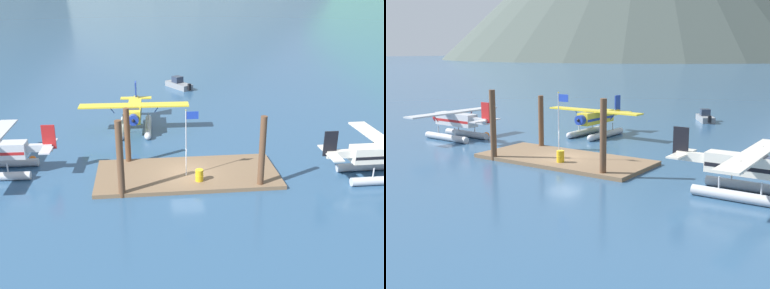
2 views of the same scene
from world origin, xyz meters
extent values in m
plane|color=#2D5175|center=(0.00, 0.00, 0.00)|extent=(1200.00, 1200.00, 0.00)
cube|color=brown|center=(0.00, 0.00, 0.15)|extent=(13.72, 6.14, 0.30)
cylinder|color=brown|center=(-4.81, -2.88, 2.78)|extent=(0.47, 0.47, 5.56)
cylinder|color=brown|center=(5.05, -2.49, 2.70)|extent=(0.46, 0.46, 5.40)
cylinder|color=brown|center=(-4.49, 2.73, 2.35)|extent=(0.46, 0.46, 4.71)
cylinder|color=silver|center=(-0.13, -0.57, 2.83)|extent=(0.08, 0.08, 5.07)
cube|color=#1E3DB2|center=(0.32, -0.57, 5.02)|extent=(0.90, 0.03, 0.56)
sphere|color=gold|center=(-0.13, -0.57, 5.42)|extent=(0.10, 0.10, 0.10)
cylinder|color=gold|center=(0.73, -1.54, 0.74)|extent=(0.58, 0.58, 0.88)
torus|color=gold|center=(0.73, -1.54, 0.74)|extent=(0.62, 0.62, 0.04)
sphere|color=orange|center=(-12.24, 3.78, 0.31)|extent=(0.62, 0.62, 0.62)
cylinder|color=#B7BABF|center=(14.45, -0.47, 0.32)|extent=(5.60, 0.68, 0.64)
cylinder|color=#B7BABF|center=(13.25, -0.48, 0.99)|extent=(0.10, 0.10, 0.70)
cylinder|color=#B7BABF|center=(13.27, -2.98, 0.99)|extent=(0.10, 0.10, 0.70)
cube|color=silver|center=(14.46, -1.72, 1.94)|extent=(4.81, 1.27, 1.20)
cube|color=black|center=(14.46, -1.72, 1.84)|extent=(4.71, 1.29, 0.24)
cylinder|color=black|center=(14.74, 0.48, 2.27)|extent=(0.08, 0.62, 0.84)
cube|color=silver|center=(11.21, -1.74, 2.04)|extent=(2.20, 0.45, 0.56)
cube|color=black|center=(10.31, -1.75, 2.89)|extent=(1.00, 0.13, 1.90)
cube|color=silver|center=(10.41, -1.75, 2.14)|extent=(0.82, 3.21, 0.10)
cylinder|color=#B7BABF|center=(-2.77, 10.96, 0.32)|extent=(0.80, 5.62, 0.64)
sphere|color=#B7BABF|center=(-2.85, 8.17, 0.32)|extent=(0.64, 0.64, 0.64)
cylinder|color=#B7BABF|center=(-5.27, 11.04, 0.32)|extent=(0.80, 5.62, 0.64)
sphere|color=#B7BABF|center=(-5.35, 8.24, 0.32)|extent=(0.64, 0.64, 0.64)
cylinder|color=#B7BABF|center=(-2.81, 9.77, 0.99)|extent=(0.10, 0.10, 0.70)
cylinder|color=#B7BABF|center=(-2.74, 12.16, 0.99)|extent=(0.10, 0.10, 0.70)
cylinder|color=#B7BABF|center=(-5.31, 9.84, 0.99)|extent=(0.10, 0.10, 0.70)
cylinder|color=#B7BABF|center=(-5.24, 12.24, 0.99)|extent=(0.10, 0.10, 0.70)
cube|color=yellow|center=(-4.02, 11.00, 1.94)|extent=(1.38, 4.83, 1.20)
cube|color=#1E389E|center=(-4.02, 11.00, 1.84)|extent=(1.40, 4.74, 0.24)
cube|color=#283347|center=(-4.05, 9.92, 2.27)|extent=(1.09, 1.13, 0.56)
cube|color=yellow|center=(-4.03, 10.70, 2.61)|extent=(10.44, 1.70, 0.14)
cylinder|color=#1E389E|center=(-1.83, 10.64, 2.27)|extent=(0.62, 0.10, 0.84)
cylinder|color=#1E389E|center=(-6.23, 10.76, 2.27)|extent=(0.62, 0.10, 0.84)
cylinder|color=#1E389E|center=(-4.10, 8.30, 1.94)|extent=(0.98, 0.63, 0.96)
cone|color=black|center=(-4.11, 7.85, 1.94)|extent=(0.37, 0.36, 0.36)
cube|color=yellow|center=(-3.93, 14.25, 2.04)|extent=(0.50, 2.21, 0.56)
cube|color=#1E389E|center=(-3.90, 15.15, 2.89)|extent=(0.15, 1.00, 1.90)
cube|color=yellow|center=(-3.91, 15.05, 2.14)|extent=(3.22, 0.89, 0.10)
cylinder|color=#B7BABF|center=(-14.45, 3.25, 0.32)|extent=(5.62, 0.81, 0.64)
cylinder|color=#B7BABF|center=(-13.32, 0.72, 0.99)|extent=(0.10, 0.10, 0.70)
cylinder|color=#B7BABF|center=(-13.25, 3.21, 0.99)|extent=(0.10, 0.10, 0.70)
cube|color=silver|center=(-11.24, 1.90, 2.04)|extent=(2.21, 0.51, 0.56)
cube|color=#B21E1E|center=(-10.34, 1.88, 2.89)|extent=(1.00, 0.15, 1.90)
cube|color=silver|center=(-10.44, 1.88, 2.14)|extent=(0.90, 3.22, 0.10)
cube|color=gray|center=(1.55, 27.27, 0.35)|extent=(3.50, 4.36, 0.70)
sphere|color=gray|center=(0.43, 29.05, 0.35)|extent=(0.70, 0.70, 0.70)
cube|color=#283347|center=(1.39, 27.53, 1.10)|extent=(1.57, 1.60, 0.80)
cube|color=black|center=(2.76, 25.34, 0.60)|extent=(0.48, 0.46, 0.80)
camera|label=1|loc=(-3.00, -31.22, 14.79)|focal=42.44mm
camera|label=2|loc=(21.94, -30.37, 8.56)|focal=45.70mm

